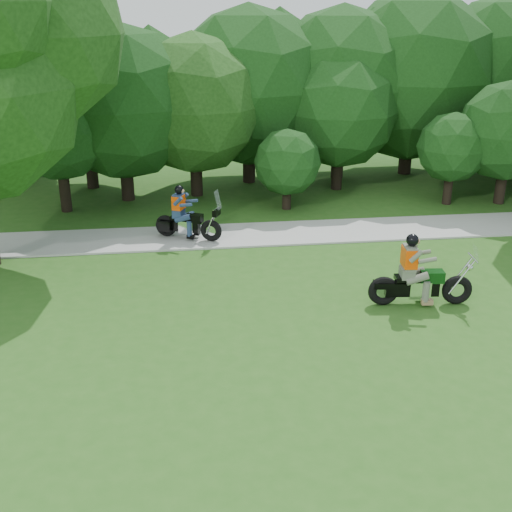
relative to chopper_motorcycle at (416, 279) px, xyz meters
name	(u,v)px	position (x,y,z in m)	size (l,w,h in m)	color
ground	(425,357)	(-0.66, -2.49, -0.68)	(100.00, 100.00, 0.00)	#285919
walkway	(335,231)	(-0.66, 5.51, -0.65)	(60.00, 2.20, 0.06)	#A5A59F
tree_line	(303,88)	(-0.45, 12.50, 3.04)	(39.19, 12.22, 7.57)	black
chopper_motorcycle	(416,279)	(0.00, 0.00, 0.00)	(2.60, 0.75, 1.85)	black
touring_motorcycle	(184,219)	(-5.55, 5.37, -0.01)	(2.10, 1.35, 1.70)	black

